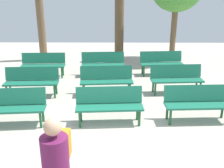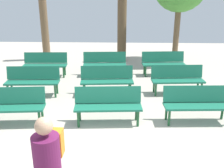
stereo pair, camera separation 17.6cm
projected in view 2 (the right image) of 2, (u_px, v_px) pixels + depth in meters
name	position (u px, v px, depth m)	size (l,w,h in m)	color
ground_plane	(107.00, 162.00, 4.92)	(24.00, 24.00, 0.00)	#B2A899
bench_r0_c0	(11.00, 104.00, 6.21)	(1.64, 0.62, 0.87)	#19664C
bench_r0_c1	(108.00, 103.00, 6.25)	(1.63, 0.58, 0.87)	#19664C
bench_r0_c2	(197.00, 102.00, 6.31)	(1.62, 0.56, 0.87)	#19664C
bench_r1_c0	(33.00, 79.00, 7.93)	(1.63, 0.58, 0.87)	#19664C
bench_r1_c1	(107.00, 79.00, 7.99)	(1.63, 0.60, 0.87)	#19664C
bench_r1_c2	(177.00, 78.00, 8.07)	(1.63, 0.58, 0.87)	#19664C
bench_r2_c0	(45.00, 63.00, 9.72)	(1.62, 0.55, 0.87)	#19664C
bench_r2_c1	(105.00, 62.00, 9.81)	(1.63, 0.59, 0.87)	#19664C
bench_r2_c2	(163.00, 62.00, 9.87)	(1.63, 0.61, 0.87)	#19664C
tree_0	(44.00, 23.00, 11.71)	(0.34, 0.34, 3.35)	brown
tree_2	(122.00, 29.00, 11.56)	(0.40, 0.40, 2.91)	brown
visitor_with_backpack	(49.00, 167.00, 3.31)	(0.35, 0.53, 1.65)	navy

